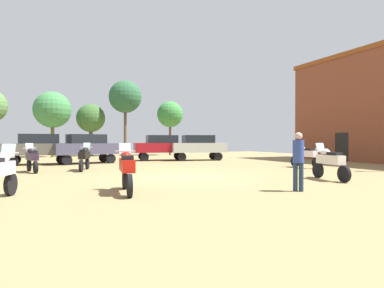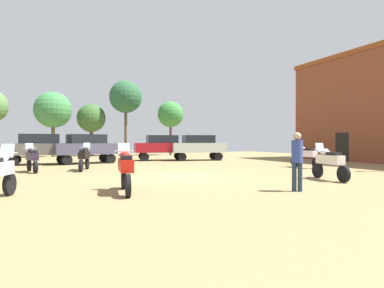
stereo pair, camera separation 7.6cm
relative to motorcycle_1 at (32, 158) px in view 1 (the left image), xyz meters
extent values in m
cube|color=olive|center=(6.07, -4.77, -0.71)|extent=(44.00, 52.00, 0.02)
cube|color=black|center=(21.10, -0.42, 0.38)|extent=(0.08, 1.20, 2.20)
cylinder|color=black|center=(-0.17, 0.68, -0.40)|extent=(0.26, 0.61, 0.60)
cylinder|color=black|center=(0.18, -0.74, -0.40)|extent=(0.26, 0.61, 0.60)
cube|color=#281C2C|center=(0.01, -0.03, 0.08)|extent=(0.64, 1.30, 0.36)
ellipsoid|color=#281C2C|center=(-0.06, 0.24, 0.36)|extent=(0.42, 0.54, 0.24)
cube|color=black|center=(0.06, -0.24, 0.32)|extent=(0.42, 0.61, 0.12)
cube|color=silver|center=(-0.13, 0.55, 0.54)|extent=(0.39, 0.23, 0.39)
cylinder|color=#B7B7BC|center=(-0.11, 0.46, 0.48)|extent=(0.61, 0.18, 0.04)
cylinder|color=black|center=(-0.26, -7.23, -0.38)|extent=(0.31, 0.65, 0.64)
ellipsoid|color=silver|center=(-0.40, -7.67, 0.40)|extent=(0.45, 0.55, 0.24)
cube|color=silver|center=(-0.30, -7.36, 0.58)|extent=(0.39, 0.25, 0.39)
cylinder|color=#B7B7BC|center=(-0.33, -7.45, 0.52)|extent=(0.60, 0.22, 0.04)
cylinder|color=black|center=(11.09, -7.62, -0.39)|extent=(0.24, 0.64, 0.63)
cylinder|color=black|center=(10.77, -9.18, -0.39)|extent=(0.24, 0.64, 0.63)
cube|color=silver|center=(10.93, -8.40, 0.11)|extent=(0.62, 1.40, 0.36)
ellipsoid|color=silver|center=(10.99, -8.10, 0.39)|extent=(0.41, 0.53, 0.24)
cube|color=black|center=(10.89, -8.63, 0.35)|extent=(0.41, 0.61, 0.12)
cube|color=silver|center=(11.06, -7.77, 0.57)|extent=(0.38, 0.22, 0.39)
cylinder|color=#B7B7BC|center=(11.04, -7.87, 0.51)|extent=(0.61, 0.16, 0.04)
cylinder|color=black|center=(2.97, -7.32, -0.38)|extent=(0.21, 0.66, 0.65)
cylinder|color=black|center=(2.74, -8.93, -0.38)|extent=(0.21, 0.66, 0.65)
cube|color=#B7170D|center=(2.85, -8.12, 0.13)|extent=(0.55, 1.42, 0.36)
ellipsoid|color=#B7170D|center=(2.90, -7.81, 0.41)|extent=(0.38, 0.52, 0.24)
cube|color=black|center=(2.82, -8.36, 0.37)|extent=(0.37, 0.60, 0.12)
cube|color=silver|center=(2.94, -7.47, 0.59)|extent=(0.38, 0.20, 0.39)
cylinder|color=#B7B7BC|center=(2.93, -7.57, 0.53)|extent=(0.62, 0.12, 0.04)
cylinder|color=black|center=(14.15, -2.97, -0.38)|extent=(0.15, 0.65, 0.65)
cylinder|color=black|center=(14.23, -4.57, -0.38)|extent=(0.15, 0.65, 0.65)
cube|color=silver|center=(14.19, -3.77, 0.12)|extent=(0.43, 1.38, 0.36)
ellipsoid|color=silver|center=(14.18, -3.46, 0.40)|extent=(0.34, 0.50, 0.24)
cube|color=black|center=(14.20, -4.00, 0.36)|extent=(0.33, 0.57, 0.12)
cube|color=silver|center=(14.16, -3.12, 0.58)|extent=(0.37, 0.17, 0.39)
cylinder|color=#B7B7BC|center=(14.16, -3.22, 0.52)|extent=(0.62, 0.07, 0.04)
cylinder|color=black|center=(2.69, 0.67, -0.39)|extent=(0.30, 0.63, 0.62)
cylinder|color=black|center=(2.23, -0.87, -0.39)|extent=(0.30, 0.63, 0.62)
cube|color=black|center=(2.46, -0.10, 0.10)|extent=(0.74, 1.42, 0.36)
ellipsoid|color=black|center=(2.55, 0.19, 0.38)|extent=(0.45, 0.55, 0.24)
cube|color=black|center=(2.39, -0.33, 0.34)|extent=(0.45, 0.62, 0.12)
cube|color=silver|center=(2.65, 0.52, 0.56)|extent=(0.39, 0.25, 0.39)
cylinder|color=#B7B7BC|center=(2.62, 0.42, 0.50)|extent=(0.60, 0.21, 0.04)
cylinder|color=black|center=(1.83, 4.16, -0.38)|extent=(0.67, 0.34, 0.64)
cylinder|color=black|center=(1.55, 5.58, -0.38)|extent=(0.67, 0.34, 0.64)
cylinder|color=black|center=(4.70, 4.73, -0.38)|extent=(0.67, 0.34, 0.64)
cylinder|color=black|center=(4.42, 6.14, -0.38)|extent=(0.67, 0.34, 0.64)
cube|color=#45435B|center=(3.13, 5.15, 0.31)|extent=(4.57, 2.59, 0.75)
cube|color=black|center=(3.13, 5.15, 0.99)|extent=(2.63, 2.01, 0.61)
cylinder|color=black|center=(10.08, 4.78, -0.38)|extent=(0.67, 0.34, 0.64)
cylinder|color=black|center=(10.36, 6.19, -0.38)|extent=(0.67, 0.34, 0.64)
cylinder|color=black|center=(12.94, 4.20, -0.38)|extent=(0.67, 0.34, 0.64)
cylinder|color=black|center=(13.23, 5.61, -0.38)|extent=(0.67, 0.34, 0.64)
cube|color=#AEB5AD|center=(11.65, 5.19, 0.31)|extent=(4.57, 2.61, 0.75)
cube|color=black|center=(11.65, 5.19, 0.99)|extent=(2.63, 2.02, 0.61)
cylinder|color=black|center=(7.45, 5.92, -0.38)|extent=(0.67, 0.32, 0.64)
cylinder|color=black|center=(7.68, 7.35, -0.38)|extent=(0.67, 0.32, 0.64)
cylinder|color=black|center=(10.34, 5.46, -0.38)|extent=(0.67, 0.32, 0.64)
cylinder|color=black|center=(10.56, 6.89, -0.38)|extent=(0.67, 0.32, 0.64)
cube|color=maroon|center=(9.01, 6.40, 0.31)|extent=(4.53, 2.45, 0.75)
cube|color=black|center=(9.01, 6.40, 0.99)|extent=(2.58, 1.94, 0.61)
cylinder|color=black|center=(-1.24, 4.77, -0.38)|extent=(0.64, 0.23, 0.64)
cylinder|color=black|center=(-1.21, 6.21, -0.38)|extent=(0.64, 0.23, 0.64)
cylinder|color=black|center=(1.68, 4.72, -0.38)|extent=(0.64, 0.23, 0.64)
cylinder|color=black|center=(1.71, 6.16, -0.38)|extent=(0.64, 0.23, 0.64)
cube|color=#535048|center=(0.24, 5.47, 0.31)|extent=(4.33, 1.88, 0.75)
cube|color=black|center=(0.24, 5.47, 0.99)|extent=(2.39, 1.63, 0.61)
cylinder|color=#20334A|center=(7.78, -10.11, -0.26)|extent=(0.14, 0.14, 0.88)
cylinder|color=#20334A|center=(7.65, -10.00, -0.26)|extent=(0.14, 0.14, 0.88)
cylinder|color=navy|center=(7.72, -10.06, 0.53)|extent=(0.48, 0.48, 0.70)
sphere|color=tan|center=(7.72, -10.06, 1.00)|extent=(0.24, 0.24, 0.24)
cylinder|color=brown|center=(1.15, 15.55, 1.17)|extent=(0.33, 0.33, 3.76)
sphere|color=#3B7C42|center=(1.15, 15.55, 3.83)|extent=(3.46, 3.46, 3.46)
cylinder|color=brown|center=(12.93, 14.92, 1.21)|extent=(0.26, 0.26, 3.82)
sphere|color=#387F3A|center=(12.93, 14.92, 3.76)|extent=(2.84, 2.84, 2.84)
cylinder|color=brown|center=(8.06, 15.15, 1.98)|extent=(0.29, 0.29, 5.37)
sphere|color=#295936|center=(8.06, 15.15, 5.42)|extent=(3.35, 3.35, 3.35)
cylinder|color=brown|center=(4.75, 16.19, 0.92)|extent=(0.37, 0.37, 3.24)
sphere|color=#355C2A|center=(4.75, 16.19, 3.18)|extent=(2.86, 2.86, 2.86)
camera|label=1|loc=(0.69, -17.52, 0.85)|focal=29.59mm
camera|label=2|loc=(0.76, -17.55, 0.85)|focal=29.59mm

